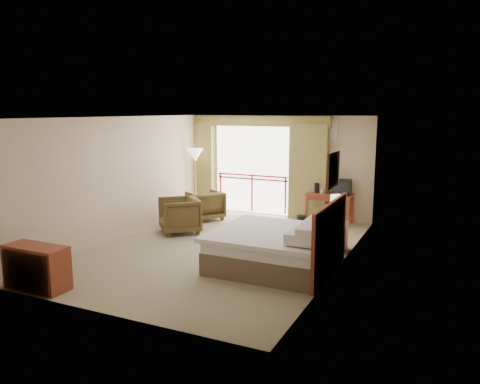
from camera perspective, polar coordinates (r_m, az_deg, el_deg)
The scene contains 29 objects.
floor at distance 9.81m, azimuth -2.44°, elevation -6.88°, with size 7.00×7.00×0.00m, color gray.
ceiling at distance 9.39m, azimuth -2.57°, elevation 9.10°, with size 7.00×7.00×0.00m, color white.
wall_back at distance 12.68m, azimuth 4.88°, elevation 3.18°, with size 5.00×5.00×0.00m, color #C5AD91.
wall_front at distance 6.66m, azimuth -16.64°, elevation -3.39°, with size 5.00×5.00×0.00m, color #C5AD91.
wall_left at distance 10.88m, azimuth -14.25°, elevation 1.79°, with size 7.00×7.00×0.00m, color #C5AD91.
wall_right at distance 8.64m, azimuth 12.34°, elevation -0.20°, with size 7.00×7.00×0.00m, color #C5AD91.
balcony_door at distance 12.97m, azimuth 1.52°, elevation 2.70°, with size 2.40×2.40×0.00m, color white.
balcony_railing at distance 13.01m, azimuth 1.47°, elevation 1.00°, with size 2.09×0.03×1.02m.
curtain_left at distance 13.60m, azimuth -5.09°, elevation 3.22°, with size 1.00×0.26×2.50m, color olive.
curtain_right at distance 12.28m, azimuth 8.35°, elevation 2.42°, with size 1.00×0.26×2.50m, color olive.
valance at distance 12.78m, azimuth 1.36°, elevation 8.67°, with size 4.40×0.22×0.28m, color olive.
hvac_vent at distance 12.18m, azimuth 10.69°, elevation 7.49°, with size 0.50×0.04×0.50m, color silver.
bed at distance 8.59m, azimuth 4.60°, elevation -6.75°, with size 2.13×2.06×0.97m.
headboard at distance 8.24m, azimuth 10.94°, elevation -5.65°, with size 0.06×2.10×1.30m, color maroon.
framed_art at distance 8.00m, azimuth 11.30°, elevation 2.66°, with size 0.04×0.72×0.60m.
nightstand at distance 9.80m, azimuth 11.62°, elevation -5.30°, with size 0.41×0.49×0.59m, color maroon.
table_lamp at distance 9.68m, azimuth 11.83°, elevation -1.18°, with size 0.30×0.30×0.53m.
phone at distance 9.58m, azimuth 11.18°, elevation -3.56°, with size 0.18×0.14×0.08m, color black.
desk at distance 12.12m, azimuth 10.95°, elevation -0.93°, with size 1.15×0.56×0.75m.
tv at distance 11.93m, azimuth 12.33°, elevation 0.58°, with size 0.42×0.33×0.38m.
coffee_maker at distance 12.11m, azimuth 9.33°, elevation 0.50°, with size 0.12×0.12×0.25m, color black.
cup at distance 12.03m, azimuth 9.94°, elevation 0.07°, with size 0.07×0.07×0.11m, color white.
wastebasket at distance 11.60m, azimuth 7.45°, elevation -3.55°, with size 0.23×0.23×0.29m, color black.
armchair_far at distance 12.36m, azimuth -4.22°, elevation -3.34°, with size 0.81×0.83×0.75m, color #433318.
armchair_near at distance 11.12m, azimuth -7.33°, elevation -4.91°, with size 0.88×0.91×0.82m, color #433318.
side_table at distance 11.94m, azimuth -6.10°, elevation -1.97°, with size 0.51×0.51×0.56m.
book at distance 11.91m, azimuth -6.12°, elevation -1.12°, with size 0.17×0.23×0.02m, color white.
floor_lamp at distance 13.07m, azimuth -5.48°, elevation 4.21°, with size 0.46×0.46×1.79m.
dresser at distance 8.25m, azimuth -23.56°, elevation -8.41°, with size 1.07×0.45×0.71m.
Camera 1 is at (4.37, -8.31, 2.84)m, focal length 35.00 mm.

